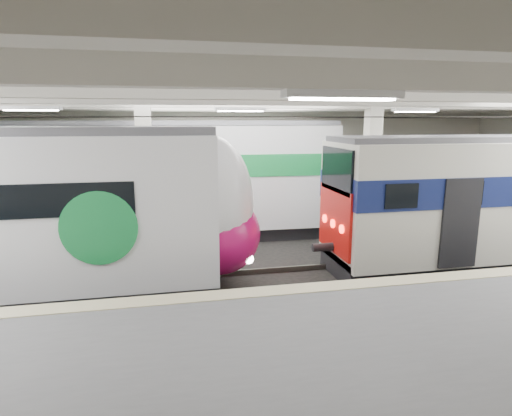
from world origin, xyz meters
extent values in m
cube|color=black|center=(0.00, 0.00, -0.05)|extent=(36.00, 24.00, 0.10)
cube|color=silver|center=(0.00, 0.00, 5.55)|extent=(36.00, 24.00, 0.20)
cube|color=beige|center=(0.00, 10.00, 2.75)|extent=(30.00, 0.10, 5.50)
cube|color=#5B5B5E|center=(0.00, -6.50, 0.55)|extent=(30.00, 7.00, 1.10)
cube|color=#C7B88D|center=(0.00, -3.25, 1.11)|extent=(30.00, 0.50, 0.02)
cube|color=beige|center=(-3.00, 3.00, 2.75)|extent=(0.50, 0.50, 5.50)
cube|color=beige|center=(5.00, 3.00, 2.75)|extent=(0.50, 0.50, 5.50)
cube|color=beige|center=(0.00, 0.00, 5.25)|extent=(30.00, 18.00, 0.50)
cube|color=#59544C|center=(0.00, 0.00, 0.08)|extent=(30.00, 1.52, 0.16)
cube|color=#59544C|center=(0.00, 5.50, 0.08)|extent=(30.00, 1.52, 0.16)
cylinder|color=black|center=(0.00, 0.00, 4.70)|extent=(30.00, 0.03, 0.03)
cylinder|color=black|center=(0.00, 5.50, 4.70)|extent=(30.00, 0.03, 0.03)
cube|color=white|center=(0.00, -2.00, 4.92)|extent=(26.00, 8.40, 0.12)
ellipsoid|color=white|center=(-1.13, 0.00, 2.38)|extent=(2.22, 2.74, 3.68)
ellipsoid|color=#B70F58|center=(-1.01, 0.00, 1.55)|extent=(2.35, 2.79, 2.26)
cylinder|color=#198E42|center=(-3.88, -1.43, 2.19)|extent=(1.73, 0.06, 1.73)
cube|color=red|center=(2.43, 0.00, 1.76)|extent=(0.08, 2.28, 1.92)
cube|color=black|center=(2.43, 0.00, 3.22)|extent=(0.08, 2.15, 1.26)
cube|color=black|center=(8.60, 0.00, 0.35)|extent=(12.26, 1.88, 0.70)
cube|color=white|center=(-2.95, 5.50, 2.45)|extent=(14.47, 3.27, 3.91)
cube|color=#198E42|center=(-2.95, 5.50, 2.97)|extent=(14.51, 3.33, 0.82)
cube|color=#4C4C51|center=(-2.95, 5.50, 4.51)|extent=(14.45, 2.75, 0.16)
cube|color=black|center=(-2.95, 5.50, 0.30)|extent=(14.46, 2.96, 0.60)
camera|label=1|loc=(-2.28, -11.42, 4.62)|focal=30.00mm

